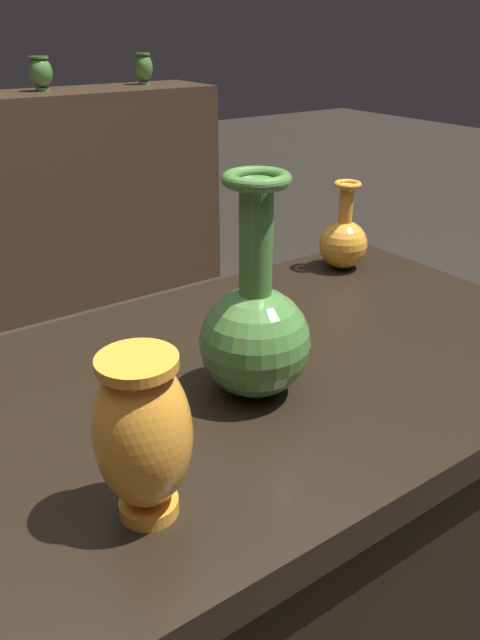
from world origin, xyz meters
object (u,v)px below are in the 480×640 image
Objects in this scene: vase_tall_behind at (343,240)px; shelf_vase_right at (40,72)px; shelf_vase_far_right at (143,67)px; vase_centerpiece at (255,330)px; vase_left_accent at (143,433)px.

vase_tall_behind is 2.01m from shelf_vase_right.
vase_tall_behind is 2.13m from shelf_vase_far_right.
shelf_vase_right reaches higher than vase_centerpiece.
vase_left_accent is at bearing -117.32° from shelf_vase_far_right.
vase_tall_behind is at bearing -92.13° from shelf_vase_right.
shelf_vase_far_right is at bearing 62.68° from vase_left_accent.
vase_centerpiece is 2.16× the size of shelf_vase_far_right.
shelf_vase_far_right is at bearing 66.02° from vase_centerpiece.
vase_centerpiece is 1.64× the size of vase_left_accent.
vase_left_accent is (-0.23, -0.13, 0.01)m from vase_centerpiece.
vase_tall_behind is 1.27× the size of shelf_vase_right.
shelf_vase_far_right is 0.52m from shelf_vase_right.
vase_centerpiece is at bearing -147.18° from vase_tall_behind.
vase_left_accent is at bearing -107.11° from shelf_vase_right.
vase_tall_behind is 1.28× the size of shelf_vase_far_right.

